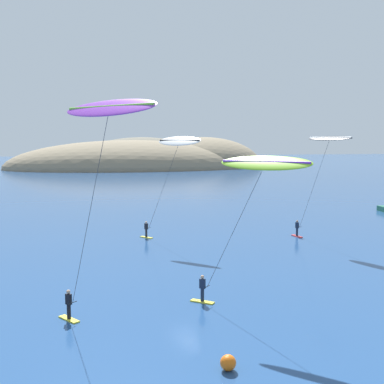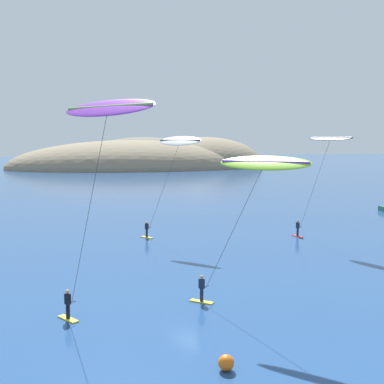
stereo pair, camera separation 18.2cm
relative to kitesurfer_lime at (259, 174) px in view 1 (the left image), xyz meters
name	(u,v)px [view 1 (the left image)]	position (x,y,z in m)	size (l,w,h in m)	color
headland_island	(162,166)	(19.66, 155.79, -8.00)	(98.47, 67.54, 22.28)	#84755B
kitesurfer_lime	(259,174)	(0.00, 0.00, 0.00)	(5.94, 5.72, 9.11)	yellow
kitesurfer_black	(326,148)	(13.10, 16.86, 1.18)	(3.29, 6.91, 10.35)	red
kitesurfer_purple	(106,122)	(-8.40, -1.12, 2.79)	(5.40, 6.17, 11.99)	yellow
kitesurfer_white	(177,149)	(-0.79, 20.28, 1.09)	(5.72, 5.71, 10.36)	yellow
marker_buoy	(228,363)	(-3.66, -6.22, -7.65)	(0.70, 0.70, 0.70)	orange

